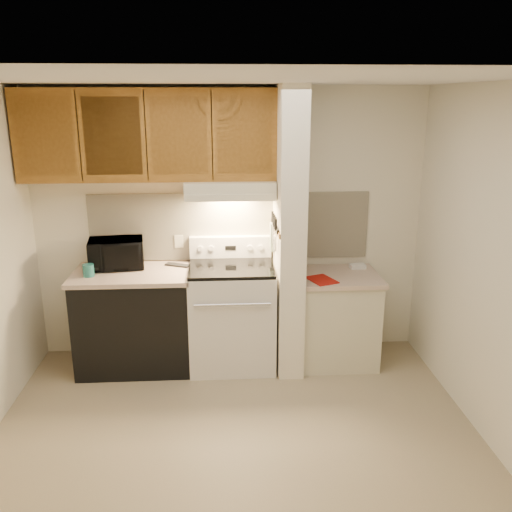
{
  "coord_description": "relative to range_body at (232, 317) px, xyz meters",
  "views": [
    {
      "loc": [
        -0.07,
        -3.45,
        2.39
      ],
      "look_at": [
        0.2,
        0.75,
        1.16
      ],
      "focal_mm": 38.0,
      "sensor_mm": 36.0,
      "label": 1
    }
  ],
  "objects": [
    {
      "name": "partition_pillar",
      "position": [
        0.51,
        -0.01,
        0.79
      ],
      "size": [
        0.22,
        0.7,
        2.5
      ],
      "primitive_type": "cube",
      "color": "white",
      "rests_on": "floor"
    },
    {
      "name": "knife_blade_e",
      "position": [
        0.38,
        0.11,
        0.75
      ],
      "size": [
        0.01,
        0.04,
        0.18
      ],
      "primitive_type": "cube",
      "color": "silver",
      "rests_on": "knife_strip"
    },
    {
      "name": "cab_door_b",
      "position": [
        -0.96,
        0.01,
        1.62
      ],
      "size": [
        0.46,
        0.01,
        0.63
      ],
      "primitive_type": "cube",
      "color": "#905D21",
      "rests_on": "upper_cabinets"
    },
    {
      "name": "knife_handle_d",
      "position": [
        0.38,
        0.02,
        0.91
      ],
      "size": [
        0.02,
        0.02,
        0.1
      ],
      "primitive_type": "cylinder",
      "color": "black",
      "rests_on": "knife_strip"
    },
    {
      "name": "knife_blade_d",
      "position": [
        0.38,
        0.02,
        0.76
      ],
      "size": [
        0.01,
        0.04,
        0.16
      ],
      "primitive_type": "cube",
      "color": "silver",
      "rests_on": "knife_strip"
    },
    {
      "name": "range_display",
      "position": [
        0.0,
        0.24,
        0.59
      ],
      "size": [
        0.1,
        0.01,
        0.04
      ],
      "primitive_type": "cube",
      "color": "black",
      "rests_on": "range_backguard"
    },
    {
      "name": "upper_cabinets",
      "position": [
        -0.69,
        0.17,
        1.62
      ],
      "size": [
        2.18,
        0.33,
        0.77
      ],
      "primitive_type": "cube",
      "color": "#905D21",
      "rests_on": "wall_back"
    },
    {
      "name": "wall_back",
      "position": [
        0.0,
        0.34,
        0.79
      ],
      "size": [
        3.6,
        2.5,
        0.02
      ],
      "primitive_type": "cube",
      "rotation": [
        1.57,
        0.0,
        0.0
      ],
      "color": "#ECE5CB",
      "rests_on": "floor"
    },
    {
      "name": "cab_gap_c",
      "position": [
        -0.14,
        0.01,
        1.62
      ],
      "size": [
        0.01,
        0.01,
        0.73
      ],
      "primitive_type": "cube",
      "color": "black",
      "rests_on": "upper_cabinets"
    },
    {
      "name": "cab_door_d",
      "position": [
        0.13,
        0.01,
        1.62
      ],
      "size": [
        0.46,
        0.01,
        0.63
      ],
      "primitive_type": "cube",
      "color": "#905D21",
      "rests_on": "upper_cabinets"
    },
    {
      "name": "knife_handle_c",
      "position": [
        0.38,
        -0.06,
        0.91
      ],
      "size": [
        0.02,
        0.02,
        0.1
      ],
      "primitive_type": "cylinder",
      "color": "black",
      "rests_on": "knife_strip"
    },
    {
      "name": "range_backguard",
      "position": [
        0.0,
        0.28,
        0.59
      ],
      "size": [
        0.76,
        0.08,
        0.2
      ],
      "primitive_type": "cube",
      "color": "silver",
      "rests_on": "range_body"
    },
    {
      "name": "cab_gap_a",
      "position": [
        -1.23,
        0.01,
        1.62
      ],
      "size": [
        0.01,
        0.01,
        0.73
      ],
      "primitive_type": "cube",
      "color": "black",
      "rests_on": "upper_cabinets"
    },
    {
      "name": "pillar_trim",
      "position": [
        0.39,
        -0.01,
        0.84
      ],
      "size": [
        0.01,
        0.7,
        0.04
      ],
      "primitive_type": "cube",
      "color": "#905D21",
      "rests_on": "partition_pillar"
    },
    {
      "name": "hood_lip",
      "position": [
        0.0,
        -0.08,
        1.12
      ],
      "size": [
        0.78,
        0.04,
        0.06
      ],
      "primitive_type": "cube",
      "color": "beige",
      "rests_on": "range_hood"
    },
    {
      "name": "left_countertop",
      "position": [
        -0.88,
        0.01,
        0.43
      ],
      "size": [
        1.04,
        0.67,
        0.04
      ],
      "primitive_type": "cube",
      "color": "#C4A996",
      "rests_on": "dishwasher_front"
    },
    {
      "name": "spoon_rest",
      "position": [
        -0.49,
        0.16,
        0.46
      ],
      "size": [
        0.24,
        0.16,
        0.02
      ],
      "primitive_type": "cube",
      "rotation": [
        0.0,
        0.0,
        -0.42
      ],
      "color": "black",
      "rests_on": "left_countertop"
    },
    {
      "name": "knife_handle_a",
      "position": [
        0.38,
        -0.2,
        0.91
      ],
      "size": [
        0.02,
        0.02,
        0.1
      ],
      "primitive_type": "cylinder",
      "color": "black",
      "rests_on": "knife_strip"
    },
    {
      "name": "range_knob_left_inner",
      "position": [
        -0.18,
        0.24,
        0.59
      ],
      "size": [
        0.05,
        0.02,
        0.05
      ],
      "primitive_type": "cylinder",
      "rotation": [
        1.57,
        0.0,
        0.0
      ],
      "color": "silver",
      "rests_on": "range_backguard"
    },
    {
      "name": "backsplash",
      "position": [
        0.0,
        0.33,
        0.78
      ],
      "size": [
        2.6,
        0.02,
        0.63
      ],
      "primitive_type": "cube",
      "color": "#FAEFCF",
      "rests_on": "wall_back"
    },
    {
      "name": "range_body",
      "position": [
        0.0,
        0.0,
        0.0
      ],
      "size": [
        0.76,
        0.65,
        0.92
      ],
      "primitive_type": "cube",
      "color": "silver",
      "rests_on": "floor"
    },
    {
      "name": "cab_door_c",
      "position": [
        -0.42,
        0.01,
        1.62
      ],
      "size": [
        0.46,
        0.01,
        0.63
      ],
      "primitive_type": "cube",
      "color": "#905D21",
      "rests_on": "upper_cabinets"
    },
    {
      "name": "knife_handle_e",
      "position": [
        0.38,
        0.11,
        0.91
      ],
      "size": [
        0.02,
        0.02,
        0.1
      ],
      "primitive_type": "cylinder",
      "color": "black",
      "rests_on": "knife_strip"
    },
    {
      "name": "ceiling",
      "position": [
        0.0,
        -1.16,
        2.04
      ],
      "size": [
        3.6,
        3.6,
        0.0
      ],
      "primitive_type": "plane",
      "rotation": [
        3.14,
        0.0,
        0.0
      ],
      "color": "white",
      "rests_on": "wall_back"
    },
    {
      "name": "knife_blade_b",
      "position": [
        0.38,
        -0.13,
        0.75
      ],
      "size": [
        0.01,
        0.04,
        0.18
      ],
      "primitive_type": "cube",
      "color": "silver",
      "rests_on": "knife_strip"
    },
    {
      "name": "microwave",
      "position": [
        -1.03,
        0.15,
        0.58
      ],
      "size": [
        0.52,
        0.39,
        0.26
      ],
      "primitive_type": "imported",
      "rotation": [
        0.0,
        0.0,
        0.14
      ],
      "color": "black",
      "rests_on": "left_countertop"
    },
    {
      "name": "right_cab_base",
      "position": [
        0.97,
        -0.01,
        -0.06
      ],
      "size": [
        0.7,
        0.6,
        0.81
      ],
      "primitive_type": "cube",
      "color": "beige",
      "rests_on": "floor"
    },
    {
      "name": "knife_blade_c",
      "position": [
        0.38,
        -0.05,
        0.74
      ],
      "size": [
        0.01,
        0.04,
        0.2
      ],
      "primitive_type": "cube",
      "color": "silver",
      "rests_on": "knife_strip"
    },
    {
      "name": "oven_window",
      "position": [
        0.0,
        -0.32,
        0.04
      ],
      "size": [
        0.5,
        0.01,
        0.3
      ],
      "primitive_type": "cube",
      "color": "black",
      "rests_on": "range_body"
    },
    {
      "name": "range_hood",
      "position": [
        0.0,
        0.12,
        1.17
      ],
      "size": [
        0.78,
        0.44,
        0.15
      ],
      "primitive_type": "cube",
      "color": "beige",
      "rests_on": "upper_cabinets"
    },
    {
      "name": "white_box",
      "position": [
        1.19,
        0.17,
        0.41
      ],
      "size": [
        0.15,
        0.1,
        0.04
      ],
      "primitive_type": "cube",
      "rotation": [
        0.0,
        0.0,
        0.06
      ],
      "color": "white",
      "rests_on": "right_countertop"
    },
    {
      "name": "oven_mitt",
      "position": [
        0.38,
        0.17,
        0.71
      ],
      "size": [
        0.03,
        0.11,
        0.25
      ],
      "primitive_type": "cube",
      "color": "gray",
      "rests_on": "partition_pillar"
    },
    {
      "name": "range_knob_right_inner",
      "position": [
        0.18,
        0.24,
        0.59
      ],
      "size": [
        0.05,
        0.02,
        0.05
      ],
      "primitive_type": "cylinder",
      "rotation": [
        1.57,
        0.0,
        0.0
      ],
      "color": "silver",
      "rests_on": "range_backguard"
    },
    {
      "name": "cab_door_a",
      "position": [
        -1.51,
        0.01,
        1.62
      ],
      "size": [
        0.46,
        0.01,
        0.63
      ],
      "primitive_type": "cube",
      "color": "#905D21",
      "rests_on": "upper_cabinets"
    },
    {
      "name": "knife_strip",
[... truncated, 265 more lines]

